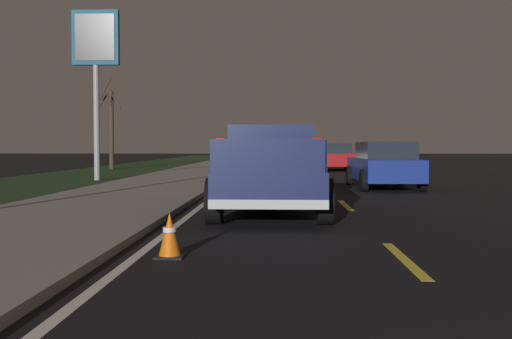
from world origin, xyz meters
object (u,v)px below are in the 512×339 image
object	(u,v)px
sedan_red	(334,157)
bare_tree_far	(111,126)
sedan_blue	(384,165)
gas_price_sign	(96,53)
traffic_cone_near	(170,235)
sedan_black	(271,163)
sedan_white	(273,156)
pickup_truck	(271,169)

from	to	relation	value
sedan_red	bare_tree_far	size ratio (longest dim) A/B	0.81
bare_tree_far	sedan_blue	bearing A→B (deg)	-138.47
bare_tree_far	sedan_red	bearing A→B (deg)	-95.77
gas_price_sign	traffic_cone_near	world-z (taller)	gas_price_sign
sedan_black	sedan_white	distance (m)	12.02
sedan_red	gas_price_sign	xyz separation A→B (m)	(-9.89, 10.53, 4.38)
sedan_black	traffic_cone_near	bearing A→B (deg)	175.82
sedan_white	sedan_blue	bearing A→B (deg)	-164.85
sedan_blue	traffic_cone_near	bearing A→B (deg)	158.63
pickup_truck	bare_tree_far	distance (m)	24.48
traffic_cone_near	sedan_blue	bearing A→B (deg)	-21.37
gas_price_sign	bare_tree_far	xyz separation A→B (m)	(11.22, 2.62, -2.59)
sedan_blue	traffic_cone_near	distance (m)	13.34
sedan_blue	traffic_cone_near	size ratio (longest dim) A/B	7.67
sedan_blue	gas_price_sign	size ratio (longest dim) A/B	0.65
gas_price_sign	pickup_truck	bearing A→B (deg)	-146.84
gas_price_sign	traffic_cone_near	bearing A→B (deg)	-159.82
sedan_blue	sedan_white	xyz separation A→B (m)	(14.27, 3.86, 0.00)
sedan_white	gas_price_sign	distance (m)	13.16
sedan_black	sedan_red	world-z (taller)	same
sedan_blue	bare_tree_far	world-z (taller)	bare_tree_far
sedan_red	traffic_cone_near	bearing A→B (deg)	170.36
sedan_blue	bare_tree_far	bearing A→B (deg)	41.53
sedan_black	traffic_cone_near	distance (m)	14.71
sedan_red	bare_tree_far	xyz separation A→B (m)	(1.33, 13.14, 1.79)
sedan_black	gas_price_sign	world-z (taller)	gas_price_sign
bare_tree_far	traffic_cone_near	distance (m)	29.10
sedan_white	gas_price_sign	world-z (taller)	gas_price_sign
sedan_white	traffic_cone_near	world-z (taller)	sedan_white
sedan_red	sedan_blue	size ratio (longest dim) A/B	1.00
sedan_black	sedan_white	size ratio (longest dim) A/B	1.01
gas_price_sign	bare_tree_far	size ratio (longest dim) A/B	1.25
sedan_red	sedan_white	xyz separation A→B (m)	(0.33, 3.48, 0.00)
pickup_truck	sedan_black	distance (m)	9.31
gas_price_sign	bare_tree_far	bearing A→B (deg)	13.14
bare_tree_far	sedan_white	bearing A→B (deg)	-95.92
sedan_black	gas_price_sign	bearing A→B (deg)	75.80
sedan_white	gas_price_sign	bearing A→B (deg)	145.42
pickup_truck	sedan_black	size ratio (longest dim) A/B	1.22
sedan_blue	bare_tree_far	size ratio (longest dim) A/B	0.81
sedan_white	bare_tree_far	bearing A→B (deg)	84.08
sedan_black	sedan_blue	xyz separation A→B (m)	(-2.25, -3.78, 0.00)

